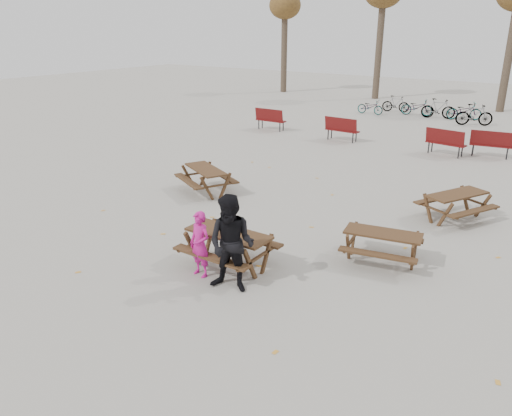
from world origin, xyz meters
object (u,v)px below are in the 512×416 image
Objects in this scene: adult at (232,244)px; main_picnic_table at (229,241)px; food_tray at (231,234)px; child at (200,244)px; picnic_table_north at (206,180)px; picnic_table_east at (382,247)px; picnic_table_far at (456,207)px; soda_bottle at (226,231)px.

main_picnic_table is at bearing 117.40° from adult.
food_tray is 0.13× the size of child.
food_tray is at bearing 114.61° from adult.
picnic_table_north is at bearing 120.86° from adult.
main_picnic_table is 1.14× the size of picnic_table_east.
main_picnic_table is at bearing -152.70° from picnic_table_east.
child is 3.85m from picnic_table_east.
food_tray is 3.23m from picnic_table_east.
child is (-0.36, -0.55, -0.11)m from food_tray.
picnic_table_north is at bearing 132.47° from picnic_table_far.
child is (-0.27, -0.51, -0.17)m from soda_bottle.
food_tray is 0.10× the size of picnic_table_north.
food_tray reaches higher than picnic_table_north.
food_tray reaches higher than picnic_table_east.
picnic_table_far is (2.57, 6.16, -0.59)m from adult.
child is 0.86× the size of picnic_table_east.
child reaches higher than soda_bottle.
adult is 1.10× the size of picnic_table_north.
soda_bottle is at bearing 120.61° from adult.
food_tray is 0.11m from soda_bottle.
picnic_table_north is at bearing 134.61° from soda_bottle.
soda_bottle is 5.13m from picnic_table_north.
soda_bottle is at bearing -18.79° from picnic_table_north.
main_picnic_table is at bearing 107.69° from soda_bottle.
adult reaches higher than food_tray.
food_tray is at bearing -17.83° from picnic_table_north.
soda_bottle reaches higher than food_tray.
picnic_table_east is at bearing 40.15° from soda_bottle.
soda_bottle reaches higher than picnic_table_far.
soda_bottle is 0.09× the size of adult.
soda_bottle is 0.10× the size of picnic_table_far.
food_tray is at bearing -150.12° from picnic_table_east.
picnic_table_east is at bearing 40.75° from food_tray.
picnic_table_north reaches higher than picnic_table_far.
picnic_table_north is (-3.55, 3.52, -0.22)m from main_picnic_table.
picnic_table_east is at bearing 50.09° from child.
adult reaches higher than soda_bottle.
child is at bearing 159.63° from adult.
child reaches higher than food_tray.
food_tray reaches higher than picnic_table_far.
soda_bottle is (-0.09, -0.03, 0.05)m from food_tray.
adult is 6.00m from picnic_table_north.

